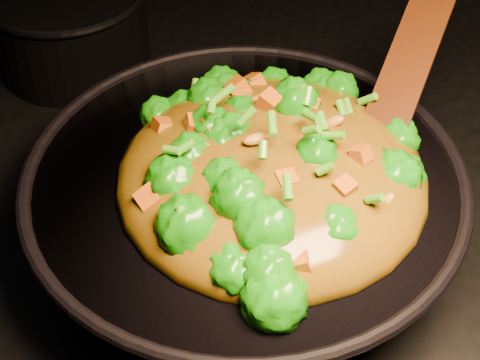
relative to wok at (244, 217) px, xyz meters
name	(u,v)px	position (x,y,z in m)	size (l,w,h in m)	color
wok	(244,217)	(0.00, 0.00, 0.00)	(0.43, 0.43, 0.12)	black
stir_fry	(273,142)	(0.02, -0.02, 0.11)	(0.31, 0.31, 0.11)	#187808
spatula	(400,84)	(0.18, 0.00, 0.11)	(0.31, 0.05, 0.01)	#391804
back_pot	(71,27)	(-0.06, 0.43, 0.00)	(0.22, 0.22, 0.12)	black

